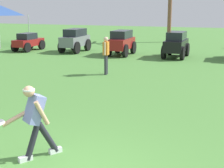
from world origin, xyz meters
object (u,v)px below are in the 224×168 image
object	(u,v)px
parked_car_slot_a	(28,42)
teammate_near_sideline	(106,52)
frisbee_thrower	(35,118)
parked_car_slot_d	(176,44)
parked_car_slot_c	(121,42)
parked_car_slot_b	(75,40)

from	to	relation	value
parked_car_slot_a	teammate_near_sideline	bearing A→B (deg)	-37.86
frisbee_thrower	parked_car_slot_d	xyz separation A→B (m)	(0.68, 13.56, -0.06)
parked_car_slot_c	teammate_near_sideline	bearing A→B (deg)	-79.53
teammate_near_sideline	parked_car_slot_a	distance (m)	9.05
frisbee_thrower	parked_car_slot_b	bearing A→B (deg)	111.63
parked_car_slot_b	parked_car_slot_c	size ratio (longest dim) A/B	1.01
parked_car_slot_b	parked_car_slot_c	bearing A→B (deg)	-7.31
parked_car_slot_c	parked_car_slot_a	bearing A→B (deg)	-179.84
teammate_near_sideline	parked_car_slot_b	xyz separation A→B (m)	(-4.11, 5.96, -0.20)
parked_car_slot_c	frisbee_thrower	bearing A→B (deg)	-79.80
parked_car_slot_d	parked_car_slot_b	bearing A→B (deg)	176.86
parked_car_slot_c	parked_car_slot_d	bearing A→B (deg)	1.02
frisbee_thrower	parked_car_slot_a	world-z (taller)	frisbee_thrower
teammate_near_sideline	parked_car_slot_d	bearing A→B (deg)	69.70
frisbee_thrower	parked_car_slot_c	bearing A→B (deg)	100.20
teammate_near_sideline	parked_car_slot_c	size ratio (longest dim) A/B	0.66
parked_car_slot_a	parked_car_slot_d	distance (m)	9.22
parked_car_slot_b	parked_car_slot_d	world-z (taller)	same
frisbee_thrower	parked_car_slot_b	distance (m)	14.95
frisbee_thrower	parked_car_slot_d	distance (m)	13.58
parked_car_slot_a	parked_car_slot_b	size ratio (longest dim) A/B	0.95
parked_car_slot_a	parked_car_slot_d	bearing A→B (deg)	0.45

